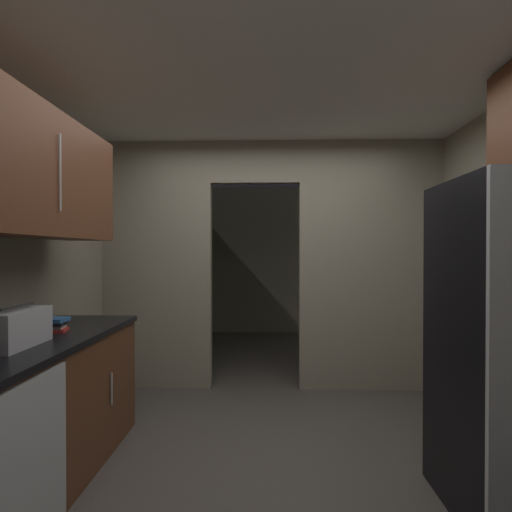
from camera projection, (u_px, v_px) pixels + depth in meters
The scene contains 9 objects.
ground at pixel (271, 467), 2.69m from camera, with size 20.00×20.00×0.00m, color #47423D.
kitchen_overhead_slab at pixel (271, 99), 3.14m from camera, with size 3.92×7.17×0.06m, color silver.
kitchen_partition at pixel (275, 259), 4.26m from camera, with size 3.52×0.12×2.57m.
adjoining_room_shell at pixel (270, 261), 6.30m from camera, with size 3.52×3.02×2.57m.
lower_cabinet_run at pixel (31, 415), 2.42m from camera, with size 0.66×1.88×0.90m.
dishwasher at pixel (33, 468), 1.89m from camera, with size 0.02×0.56×0.84m.
upper_cabinet_counterside at pixel (30, 173), 2.41m from camera, with size 0.36×1.69×0.76m.
boombox at pixel (17, 328), 2.24m from camera, with size 0.18×0.42×0.23m.
book_stack at pixel (57, 324), 2.67m from camera, with size 0.14×0.16×0.09m.
Camera 1 is at (-0.02, -2.67, 1.42)m, focal length 28.61 mm.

